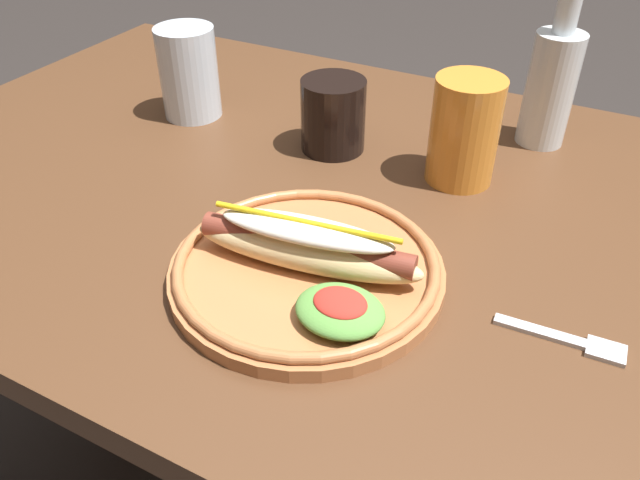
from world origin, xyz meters
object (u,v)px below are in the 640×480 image
at_px(hot_dog_plate, 308,265).
at_px(extra_cup, 464,131).
at_px(glass_bottle, 551,83).
at_px(soda_cup, 333,115).
at_px(fork, 570,341).
at_px(water_cup, 189,73).

height_order(hot_dog_plate, extra_cup, extra_cup).
bearing_deg(hot_dog_plate, glass_bottle, 71.12).
xyz_separation_m(soda_cup, extra_cup, (0.18, 0.00, 0.02)).
xyz_separation_m(hot_dog_plate, extra_cup, (0.07, 0.27, 0.05)).
xyz_separation_m(fork, extra_cup, (-0.19, 0.24, 0.07)).
xyz_separation_m(hot_dog_plate, fork, (0.26, 0.03, -0.02)).
xyz_separation_m(fork, water_cup, (-0.61, 0.23, 0.06)).
height_order(extra_cup, glass_bottle, glass_bottle).
bearing_deg(soda_cup, hot_dog_plate, -68.28).
distance_m(soda_cup, extra_cup, 0.18).
bearing_deg(fork, extra_cup, 124.99).
bearing_deg(fork, hot_dog_plate, -175.12).
bearing_deg(extra_cup, soda_cup, -179.41).
height_order(soda_cup, water_cup, water_cup).
bearing_deg(soda_cup, water_cup, -179.30).
bearing_deg(water_cup, soda_cup, 0.70).
height_order(soda_cup, glass_bottle, glass_bottle).
xyz_separation_m(soda_cup, glass_bottle, (0.25, 0.16, 0.04)).
relative_size(water_cup, glass_bottle, 0.59).
xyz_separation_m(hot_dog_plate, water_cup, (-0.35, 0.27, 0.05)).
bearing_deg(water_cup, extra_cup, 0.65).
bearing_deg(glass_bottle, fork, -73.92).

